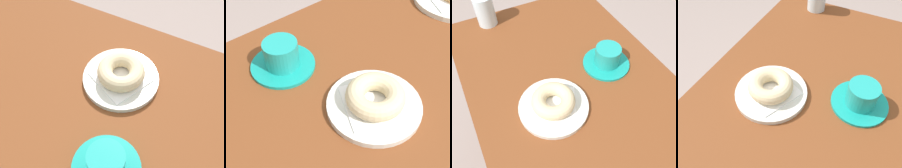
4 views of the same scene
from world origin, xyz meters
TOP-DOWN VIEW (x-y plane):
  - table at (0.00, 0.00)m, footprint 1.20×0.61m
  - plate_sugar_ring at (-0.08, -0.09)m, footprint 0.20×0.20m
  - napkin_sugar_ring at (-0.08, -0.09)m, footprint 0.16×0.16m
  - donut_sugar_ring at (-0.08, -0.09)m, footprint 0.12×0.12m
  - coffee_cup at (-0.16, 0.14)m, footprint 0.15×0.15m

SIDE VIEW (x-z plane):
  - table at x=0.00m, z-range 0.27..0.99m
  - plate_sugar_ring at x=-0.08m, z-range 0.72..0.73m
  - napkin_sugar_ring at x=-0.08m, z-range 0.73..0.74m
  - coffee_cup at x=-0.16m, z-range 0.71..0.78m
  - donut_sugar_ring at x=-0.08m, z-range 0.74..0.78m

